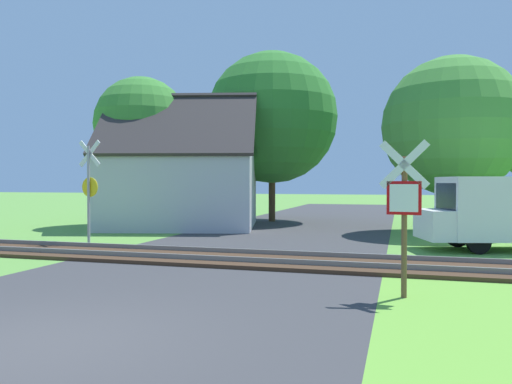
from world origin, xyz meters
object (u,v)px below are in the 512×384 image
house (184,187)px  mail_truck (509,210)px  stop_sign_near (404,207)px  tree_center (272,118)px  tree_left (141,124)px  tree_right (452,126)px  crossing_sign_far (89,185)px

house → mail_truck: house is taller
stop_sign_near → mail_truck: 8.04m
house → tree_center: 6.38m
tree_left → tree_center: 6.82m
house → mail_truck: size_ratio=1.59×
stop_sign_near → tree_center: size_ratio=0.32×
stop_sign_near → mail_truck: stop_sign_near is taller
house → tree_right: bearing=-12.7°
house → crossing_sign_far: bearing=-103.9°
tree_right → mail_truck: tree_right is taller
crossing_sign_far → tree_right: tree_right is taller
crossing_sign_far → tree_right: 14.21m
mail_truck → tree_right: bearing=-3.1°
house → mail_truck: bearing=-34.2°
tree_right → tree_left: tree_right is taller
house → tree_center: bearing=38.5°
crossing_sign_far → mail_truck: 13.19m
crossing_sign_far → tree_left: 8.34m
house → mail_truck: (12.92, -4.76, -0.63)m
stop_sign_near → tree_left: size_ratio=0.40×
stop_sign_near → tree_center: (-6.61, 16.34, 3.84)m
tree_right → tree_center: 9.48m
crossing_sign_far → tree_center: size_ratio=0.39×
mail_truck → tree_center: bearing=31.4°
stop_sign_near → crossing_sign_far: (-9.81, 4.80, 0.34)m
crossing_sign_far → house: size_ratio=0.42×
stop_sign_near → tree_center: bearing=-60.6°
house → tree_center: (3.21, 4.17, 3.61)m
tree_right → stop_sign_near: bearing=-98.9°
stop_sign_near → crossing_sign_far: size_ratio=0.82×
crossing_sign_far → tree_center: 12.47m
house → stop_sign_near: bearing=-65.0°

